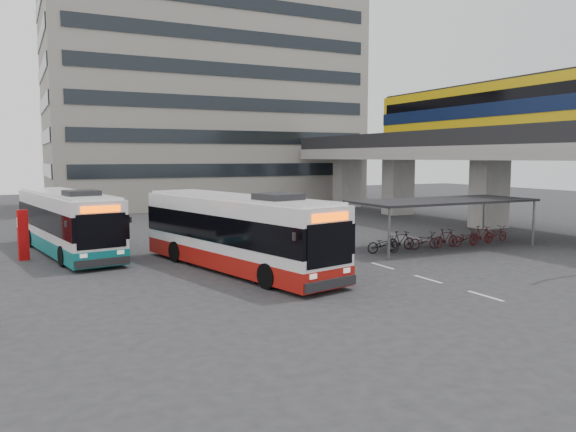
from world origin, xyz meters
name	(u,v)px	position (x,y,z in m)	size (l,w,h in m)	color
ground	(334,271)	(0.00, 0.00, 0.00)	(120.00, 120.00, 0.00)	#28282B
viaduct	(468,136)	(17.00, 10.10, 6.23)	(8.00, 32.00, 9.68)	gray
bike_shelter	(442,222)	(8.50, 3.00, 1.36)	(10.00, 4.00, 2.54)	#595B60
office_block	(204,81)	(6.00, 36.00, 12.50)	(30.00, 15.00, 25.00)	gray
road_markings	(428,279)	(2.50, -3.00, 0.01)	(0.15, 7.60, 0.01)	beige
bus_main	(236,233)	(-3.55, 2.13, 1.58)	(5.07, 11.77, 3.40)	white
bus_teal	(67,223)	(-9.62, 9.75, 1.52)	(4.15, 11.33, 3.28)	white
pedestrian	(255,260)	(-3.82, -0.54, 0.87)	(0.64, 0.42, 1.75)	black
sign_totem_north	(23,234)	(-11.65, 8.54, 1.22)	(0.50, 0.30, 2.36)	#B00A0B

